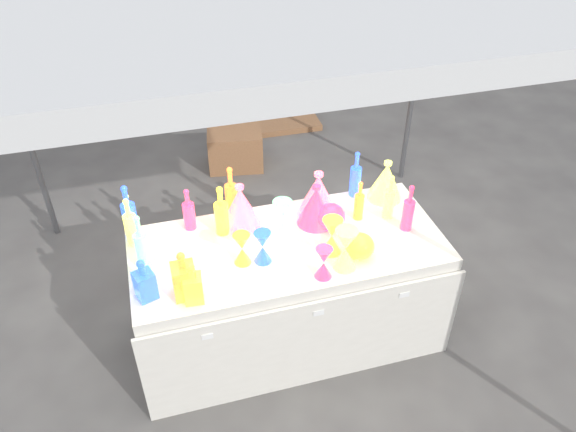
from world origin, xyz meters
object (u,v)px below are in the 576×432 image
object	(u,v)px
decanter_0	(192,282)
hourglass_0	(242,249)
cardboard_box_closed	(235,149)
bottle_0	(129,214)
globe_0	(360,247)
lampshade_0	(240,205)
display_table	(288,291)

from	to	relation	value
decanter_0	hourglass_0	size ratio (longest dim) A/B	1.28
cardboard_box_closed	hourglass_0	xyz separation A→B (m)	(-0.37, -2.18, 0.67)
decanter_0	hourglass_0	xyz separation A→B (m)	(0.30, 0.21, -0.03)
bottle_0	decanter_0	world-z (taller)	bottle_0
hourglass_0	globe_0	bearing A→B (deg)	-11.43
bottle_0	globe_0	bearing A→B (deg)	-24.65
bottle_0	decanter_0	distance (m)	0.69
cardboard_box_closed	hourglass_0	size ratio (longest dim) A/B	2.56
lampshade_0	hourglass_0	bearing A→B (deg)	-106.67
display_table	hourglass_0	world-z (taller)	hourglass_0
cardboard_box_closed	decanter_0	bearing A→B (deg)	-96.08
globe_0	lampshade_0	distance (m)	0.74
hourglass_0	lampshade_0	bearing A→B (deg)	79.19
cardboard_box_closed	decanter_0	world-z (taller)	decanter_0
display_table	decanter_0	xyz separation A→B (m)	(-0.58, -0.29, 0.50)
bottle_0	lampshade_0	size ratio (longest dim) A/B	1.01
decanter_0	lampshade_0	size ratio (longest dim) A/B	0.88
cardboard_box_closed	globe_0	xyz separation A→B (m)	(0.27, -2.31, 0.64)
display_table	lampshade_0	size ratio (longest dim) A/B	6.58
display_table	lampshade_0	xyz separation A→B (m)	(-0.22, 0.26, 0.52)
display_table	globe_0	distance (m)	0.60
lampshade_0	decanter_0	bearing A→B (deg)	-129.23
globe_0	cardboard_box_closed	bearing A→B (deg)	96.62
bottle_0	hourglass_0	xyz separation A→B (m)	(0.57, -0.42, -0.04)
bottle_0	hourglass_0	world-z (taller)	bottle_0
bottle_0	hourglass_0	size ratio (longest dim) A/B	1.46
globe_0	decanter_0	bearing A→B (deg)	-174.79
decanter_0	globe_0	bearing A→B (deg)	10.30
globe_0	lampshade_0	size ratio (longest dim) A/B	0.59
display_table	hourglass_0	distance (m)	0.56
cardboard_box_closed	bottle_0	world-z (taller)	bottle_0
cardboard_box_closed	bottle_0	xyz separation A→B (m)	(-0.93, -1.76, 0.71)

